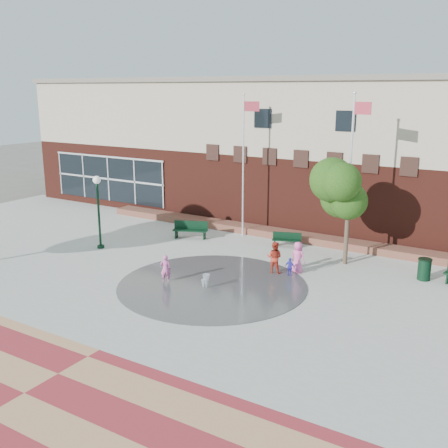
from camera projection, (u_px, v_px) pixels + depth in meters
The scene contains 19 objects.
ground at pixel (172, 309), 20.78m from camera, with size 120.00×120.00×0.00m, color #666056.
plaza_concrete at pixel (224, 279), 24.08m from camera, with size 46.00×18.00×0.01m, color #A8A8A0.
paver_band at pixel (24, 394), 14.99m from camera, with size 46.00×6.00×0.01m, color maroon.
splash_pad at pixel (212, 285), 23.26m from camera, with size 8.40×8.40×0.01m, color #383A3D.
library_building at pixel (332, 149), 34.06m from camera, with size 44.40×10.40×9.20m.
flower_bed at pixel (292, 239), 30.37m from camera, with size 26.00×1.20×0.40m, color #A1223C.
flagpole_left at pixel (244, 159), 29.90m from camera, with size 0.94×0.33×8.25m.
flagpole_right at pixel (351, 170), 25.32m from camera, with size 0.99×0.38×8.37m.
lamp_left at pixel (98, 204), 28.07m from camera, with size 0.42×0.42×4.00m.
bench_left at pixel (190, 233), 30.48m from camera, with size 2.06×1.27×1.01m.
bench_mid at pixel (287, 242), 28.86m from camera, with size 1.64×0.93×0.79m.
trash_can at pixel (424, 269), 23.79m from camera, with size 0.62×0.62×1.02m.
tree_mid at pixel (349, 190), 25.16m from camera, with size 3.07×3.07×5.18m.
water_jet_a at pixel (206, 289), 22.83m from camera, with size 0.33×0.33×0.64m, color white.
water_jet_b at pixel (203, 289), 22.80m from camera, with size 0.19×0.19×0.42m, color white.
child_splash at pixel (166, 269), 23.48m from camera, with size 0.47×0.31×1.30m, color #D65B9F.
adult_red at pixel (274, 258), 24.62m from camera, with size 0.75×0.59×1.55m, color #B6301F.
adult_pink at pixel (298, 257), 24.70m from camera, with size 0.74×0.48×1.52m, color pink.
child_blue at pixel (290, 267), 24.27m from camera, with size 0.53×0.22×0.90m, color #3A32C7.
Camera 1 is at (11.81, -15.37, 8.46)m, focal length 42.00 mm.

